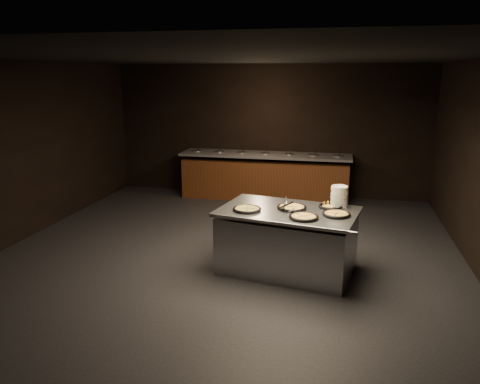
{
  "coord_description": "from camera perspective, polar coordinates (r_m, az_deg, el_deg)",
  "views": [
    {
      "loc": [
        1.62,
        -6.35,
        2.69
      ],
      "look_at": [
        0.16,
        0.3,
        0.96
      ],
      "focal_mm": 35.0,
      "sensor_mm": 36.0,
      "label": 1
    }
  ],
  "objects": [
    {
      "name": "server_right",
      "position": [
        6.25,
        6.05,
        -1.88
      ],
      "size": [
        0.33,
        0.19,
        0.17
      ],
      "rotation": [
        0.0,
        0.0,
        -0.38
      ],
      "color": "silver",
      "rests_on": "serving_counter"
    },
    {
      "name": "serving_counter",
      "position": [
        6.56,
        5.77,
        -6.04
      ],
      "size": [
        2.02,
        1.5,
        0.88
      ],
      "rotation": [
        0.0,
        0.0,
        -0.18
      ],
      "color": "silver",
      "rests_on": "ground"
    },
    {
      "name": "pan_cheese_whole",
      "position": [
        6.48,
        6.33,
        -1.87
      ],
      "size": [
        0.41,
        0.41,
        0.04
      ],
      "rotation": [
        0.0,
        0.0,
        0.18
      ],
      "color": "black",
      "rests_on": "serving_counter"
    },
    {
      "name": "plate_stack",
      "position": [
        6.66,
        12.0,
        -0.54
      ],
      "size": [
        0.23,
        0.23,
        0.29
      ],
      "primitive_type": "cylinder",
      "color": "silver",
      "rests_on": "serving_counter"
    },
    {
      "name": "pan_veggie_whole",
      "position": [
        6.36,
        0.86,
        -2.09
      ],
      "size": [
        0.39,
        0.39,
        0.04
      ],
      "rotation": [
        0.0,
        0.0,
        0.12
      ],
      "color": "black",
      "rests_on": "serving_counter"
    },
    {
      "name": "salad_bar",
      "position": [
        10.29,
        3.06,
        1.59
      ],
      "size": [
        3.7,
        0.83,
        1.18
      ],
      "color": "#5F3016",
      "rests_on": "ground"
    },
    {
      "name": "pan_veggie_slices",
      "position": [
        6.26,
        11.67,
        -2.65
      ],
      "size": [
        0.37,
        0.37,
        0.04
      ],
      "rotation": [
        0.0,
        0.0,
        -0.13
      ],
      "color": "black",
      "rests_on": "serving_counter"
    },
    {
      "name": "pan_cheese_slices_a",
      "position": [
        6.61,
        10.97,
        -1.73
      ],
      "size": [
        0.33,
        0.33,
        0.04
      ],
      "rotation": [
        0.0,
        0.0,
        1.04
      ],
      "color": "black",
      "rests_on": "serving_counter"
    },
    {
      "name": "room",
      "position": [
        6.67,
        -1.86,
        3.53
      ],
      "size": [
        7.02,
        8.02,
        2.92
      ],
      "color": "black",
      "rests_on": "ground"
    },
    {
      "name": "pan_cheese_slices_b",
      "position": [
        6.07,
        7.78,
        -3.03
      ],
      "size": [
        0.38,
        0.38,
        0.04
      ],
      "rotation": [
        0.0,
        0.0,
        2.37
      ],
      "color": "black",
      "rests_on": "serving_counter"
    },
    {
      "name": "server_left",
      "position": [
        6.45,
        5.57,
        -1.4
      ],
      "size": [
        0.1,
        0.32,
        0.15
      ],
      "rotation": [
        0.0,
        0.0,
        1.51
      ],
      "color": "silver",
      "rests_on": "serving_counter"
    }
  ]
}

